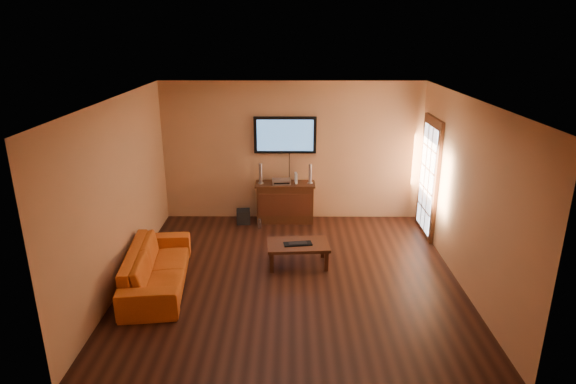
{
  "coord_description": "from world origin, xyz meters",
  "views": [
    {
      "loc": [
        -0.02,
        -6.57,
        3.6
      ],
      "look_at": [
        -0.06,
        0.8,
        1.1
      ],
      "focal_mm": 30.0,
      "sensor_mm": 36.0,
      "label": 1
    }
  ],
  "objects_px": {
    "keyboard": "(298,244)",
    "bottle": "(260,224)",
    "speaker_right": "(310,175)",
    "sofa": "(157,261)",
    "television": "(285,135)",
    "game_console": "(296,178)",
    "subwoofer": "(243,217)",
    "av_receiver": "(281,181)",
    "coffee_table": "(298,246)",
    "speaker_left": "(261,174)",
    "media_console": "(285,202)"
  },
  "relations": [
    {
      "from": "speaker_right",
      "to": "av_receiver",
      "type": "height_order",
      "value": "speaker_right"
    },
    {
      "from": "game_console",
      "to": "speaker_right",
      "type": "bearing_deg",
      "value": -8.35
    },
    {
      "from": "media_console",
      "to": "coffee_table",
      "type": "height_order",
      "value": "media_console"
    },
    {
      "from": "av_receiver",
      "to": "bottle",
      "type": "distance_m",
      "value": 0.91
    },
    {
      "from": "coffee_table",
      "to": "bottle",
      "type": "distance_m",
      "value": 1.66
    },
    {
      "from": "television",
      "to": "subwoofer",
      "type": "relative_size",
      "value": 4.55
    },
    {
      "from": "television",
      "to": "game_console",
      "type": "relative_size",
      "value": 5.84
    },
    {
      "from": "speaker_left",
      "to": "television",
      "type": "bearing_deg",
      "value": 23.04
    },
    {
      "from": "sofa",
      "to": "speaker_left",
      "type": "xyz_separation_m",
      "value": [
        1.38,
        2.52,
        0.57
      ]
    },
    {
      "from": "game_console",
      "to": "av_receiver",
      "type": "bearing_deg",
      "value": 177.9
    },
    {
      "from": "av_receiver",
      "to": "keyboard",
      "type": "xyz_separation_m",
      "value": [
        0.29,
        -1.89,
        -0.44
      ]
    },
    {
      "from": "television",
      "to": "bottle",
      "type": "height_order",
      "value": "television"
    },
    {
      "from": "media_console",
      "to": "av_receiver",
      "type": "distance_m",
      "value": 0.43
    },
    {
      "from": "media_console",
      "to": "television",
      "type": "xyz_separation_m",
      "value": [
        -0.0,
        0.18,
        1.29
      ]
    },
    {
      "from": "keyboard",
      "to": "bottle",
      "type": "bearing_deg",
      "value": 114.87
    },
    {
      "from": "sofa",
      "to": "game_console",
      "type": "distance_m",
      "value": 3.31
    },
    {
      "from": "speaker_right",
      "to": "speaker_left",
      "type": "bearing_deg",
      "value": -178.53
    },
    {
      "from": "coffee_table",
      "to": "speaker_left",
      "type": "distance_m",
      "value": 2.08
    },
    {
      "from": "sofa",
      "to": "speaker_left",
      "type": "relative_size",
      "value": 5.07
    },
    {
      "from": "television",
      "to": "sofa",
      "type": "height_order",
      "value": "television"
    },
    {
      "from": "speaker_right",
      "to": "bottle",
      "type": "relative_size",
      "value": 1.86
    },
    {
      "from": "coffee_table",
      "to": "speaker_left",
      "type": "xyz_separation_m",
      "value": [
        -0.7,
        1.85,
        0.64
      ]
    },
    {
      "from": "subwoofer",
      "to": "bottle",
      "type": "relative_size",
      "value": 1.28
    },
    {
      "from": "coffee_table",
      "to": "speaker_left",
      "type": "bearing_deg",
      "value": 110.64
    },
    {
      "from": "television",
      "to": "av_receiver",
      "type": "xyz_separation_m",
      "value": [
        -0.07,
        -0.19,
        -0.87
      ]
    },
    {
      "from": "av_receiver",
      "to": "game_console",
      "type": "relative_size",
      "value": 1.73
    },
    {
      "from": "speaker_right",
      "to": "sofa",
      "type": "bearing_deg",
      "value": -132.49
    },
    {
      "from": "television",
      "to": "coffee_table",
      "type": "height_order",
      "value": "television"
    },
    {
      "from": "game_console",
      "to": "coffee_table",
      "type": "bearing_deg",
      "value": -96.54
    },
    {
      "from": "av_receiver",
      "to": "coffee_table",
      "type": "bearing_deg",
      "value": -85.11
    },
    {
      "from": "speaker_right",
      "to": "keyboard",
      "type": "height_order",
      "value": "speaker_right"
    },
    {
      "from": "speaker_left",
      "to": "keyboard",
      "type": "height_order",
      "value": "speaker_left"
    },
    {
      "from": "sofa",
      "to": "subwoofer",
      "type": "distance_m",
      "value": 2.65
    },
    {
      "from": "game_console",
      "to": "subwoofer",
      "type": "height_order",
      "value": "game_console"
    },
    {
      "from": "coffee_table",
      "to": "game_console",
      "type": "relative_size",
      "value": 4.95
    },
    {
      "from": "television",
      "to": "speaker_left",
      "type": "bearing_deg",
      "value": -156.96
    },
    {
      "from": "coffee_table",
      "to": "game_console",
      "type": "distance_m",
      "value": 1.96
    },
    {
      "from": "television",
      "to": "keyboard",
      "type": "xyz_separation_m",
      "value": [
        0.22,
        -2.09,
        -1.3
      ]
    },
    {
      "from": "coffee_table",
      "to": "speaker_right",
      "type": "bearing_deg",
      "value": 82.28
    },
    {
      "from": "television",
      "to": "sofa",
      "type": "xyz_separation_m",
      "value": [
        -1.85,
        -2.72,
        -1.29
      ]
    },
    {
      "from": "coffee_table",
      "to": "game_console",
      "type": "height_order",
      "value": "game_console"
    },
    {
      "from": "speaker_left",
      "to": "av_receiver",
      "type": "height_order",
      "value": "speaker_left"
    },
    {
      "from": "speaker_left",
      "to": "subwoofer",
      "type": "height_order",
      "value": "speaker_left"
    },
    {
      "from": "sofa",
      "to": "subwoofer",
      "type": "bearing_deg",
      "value": -29.56
    },
    {
      "from": "television",
      "to": "bottle",
      "type": "distance_m",
      "value": 1.76
    },
    {
      "from": "speaker_left",
      "to": "bottle",
      "type": "height_order",
      "value": "speaker_left"
    },
    {
      "from": "speaker_right",
      "to": "coffee_table",
      "type": "bearing_deg",
      "value": -97.72
    },
    {
      "from": "media_console",
      "to": "speaker_left",
      "type": "relative_size",
      "value": 2.88
    },
    {
      "from": "speaker_right",
      "to": "keyboard",
      "type": "xyz_separation_m",
      "value": [
        -0.26,
        -1.91,
        -0.57
      ]
    },
    {
      "from": "game_console",
      "to": "keyboard",
      "type": "distance_m",
      "value": 1.98
    }
  ]
}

